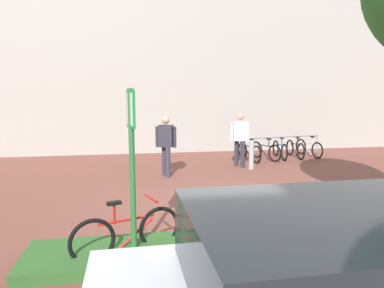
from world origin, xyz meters
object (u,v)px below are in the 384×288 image
at_px(bike_at_sign, 128,233).
at_px(bollard_steel, 251,155).
at_px(person_shirt_blue, 240,136).
at_px(person_suited_dark, 166,142).
at_px(bike_rack_cluster, 280,149).
at_px(parking_sign_post, 132,150).

relative_size(bike_at_sign, bollard_steel, 1.78).
height_order(bike_at_sign, person_shirt_blue, person_shirt_blue).
relative_size(bollard_steel, person_suited_dark, 0.52).
xyz_separation_m(bollard_steel, person_shirt_blue, (-0.25, 0.44, 0.53)).
bearing_deg(bike_rack_cluster, parking_sign_post, -126.79).
bearing_deg(parking_sign_post, bike_at_sign, 126.77).
height_order(bike_rack_cluster, person_suited_dark, person_suited_dark).
relative_size(person_suited_dark, person_shirt_blue, 1.00).
bearing_deg(bike_rack_cluster, bike_at_sign, -127.74).
distance_m(parking_sign_post, bollard_steel, 6.69).
bearing_deg(person_suited_dark, person_shirt_blue, 20.34).
relative_size(bike_at_sign, person_suited_dark, 0.93).
bearing_deg(bike_at_sign, person_suited_dark, 78.17).
bearing_deg(bollard_steel, person_suited_dark, -170.03).
relative_size(parking_sign_post, person_shirt_blue, 1.41).
bearing_deg(bike_rack_cluster, person_shirt_blue, -149.24).
bearing_deg(parking_sign_post, bollard_steel, 56.46).
xyz_separation_m(bike_at_sign, bike_rack_cluster, (5.36, 6.93, -0.00)).
distance_m(bollard_steel, person_suited_dark, 2.80).
bearing_deg(parking_sign_post, person_shirt_blue, 60.20).
distance_m(bollard_steel, person_shirt_blue, 0.73).
bearing_deg(person_suited_dark, parking_sign_post, -100.55).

